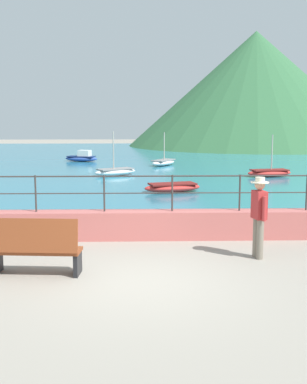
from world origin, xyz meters
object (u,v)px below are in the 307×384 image
at_px(bench_main, 35,247).
at_px(boat_5, 115,171).
at_px(boat_0, 82,157).
at_px(boat_3, 163,162).
at_px(person_walking, 259,213).
at_px(boat_1, 172,187).
at_px(boat_2, 269,173).

relative_size(bench_main, boat_5, 0.72).
bearing_deg(boat_5, boat_0, 107.93).
relative_size(boat_0, boat_3, 1.01).
relative_size(person_walking, boat_1, 0.71).
relative_size(boat_1, boat_2, 1.01).
xyz_separation_m(bench_main, boat_0, (-1.93, 24.13, -0.23)).
bearing_deg(boat_1, boat_0, 110.40).
bearing_deg(boat_2, boat_5, 174.64).
xyz_separation_m(boat_0, boat_1, (5.22, -14.04, -0.07)).
xyz_separation_m(person_walking, boat_1, (-1.23, 9.04, -0.72)).
xyz_separation_m(bench_main, person_walking, (4.52, 1.05, 0.42)).
distance_m(person_walking, boat_0, 23.97).
relative_size(person_walking, boat_5, 0.72).
xyz_separation_m(boat_2, boat_5, (-7.77, 0.73, 0.00)).
bearing_deg(boat_3, person_walking, -86.98).
relative_size(boat_0, boat_2, 1.01).
height_order(person_walking, boat_3, boat_3).
relative_size(boat_0, boat_1, 1.00).
bearing_deg(bench_main, person_walking, 13.04).
bearing_deg(boat_3, bench_main, -99.33).
height_order(bench_main, boat_5, boat_5).
bearing_deg(person_walking, boat_3, 93.02).
xyz_separation_m(boat_0, boat_3, (5.40, -3.04, -0.06)).
distance_m(boat_2, boat_5, 7.80).
distance_m(person_walking, boat_5, 15.30).
bearing_deg(boat_0, boat_3, -29.41).
bearing_deg(boat_0, boat_1, -69.60).
height_order(boat_1, boat_2, boat_2).
bearing_deg(boat_5, boat_3, 62.50).
height_order(boat_3, boat_5, boat_5).
xyz_separation_m(person_walking, boat_2, (3.99, 14.08, -0.71)).
distance_m(boat_3, boat_5, 5.89).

